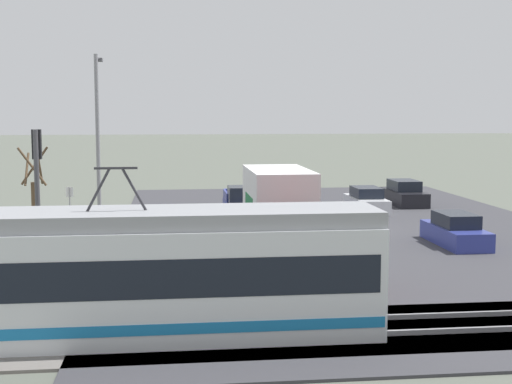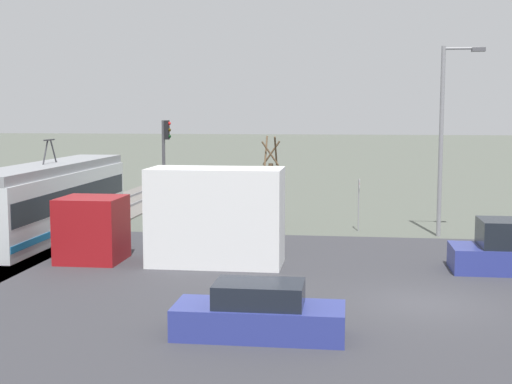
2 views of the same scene
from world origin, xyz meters
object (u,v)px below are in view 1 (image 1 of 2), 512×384
(sedan_car_1, at_px, (404,194))
(street_lamp_near_crossing, at_px, (98,130))
(no_parking_sign, at_px, (70,210))
(light_rail_tram, at_px, (118,276))
(sedan_car_2, at_px, (366,201))
(traffic_light_pole, at_px, (38,190))
(sedan_car_0, at_px, (455,232))
(box_truck, at_px, (283,224))
(street_tree, at_px, (35,211))
(pickup_truck, at_px, (245,207))

(sedan_car_1, bearing_deg, street_lamp_near_crossing, -158.92)
(no_parking_sign, bearing_deg, light_rail_tram, 102.56)
(sedan_car_1, xyz_separation_m, sedan_car_2, (3.24, 2.71, -0.05))
(sedan_car_2, bearing_deg, sedan_car_1, 39.99)
(light_rail_tram, relative_size, sedan_car_1, 2.93)
(light_rail_tram, distance_m, traffic_light_pole, 5.87)
(light_rail_tram, xyz_separation_m, sedan_car_0, (-13.99, -11.66, -1.05))
(box_truck, xyz_separation_m, street_tree, (9.51, -2.23, 0.33))
(pickup_truck, xyz_separation_m, street_lamp_near_crossing, (7.67, 1.82, 4.27))
(street_tree, bearing_deg, sedan_car_0, -174.72)
(box_truck, xyz_separation_m, sedan_car_2, (-7.41, -15.00, -1.11))
(sedan_car_0, height_order, street_lamp_near_crossing, street_lamp_near_crossing)
(traffic_light_pole, bearing_deg, box_truck, -160.60)
(pickup_truck, bearing_deg, traffic_light_pole, 61.77)
(no_parking_sign, bearing_deg, pickup_truck, -146.32)
(sedan_car_2, height_order, street_tree, street_tree)
(street_tree, height_order, no_parking_sign, street_tree)
(box_truck, distance_m, sedan_car_0, 9.34)
(no_parking_sign, bearing_deg, sedan_car_0, 170.85)
(street_lamp_near_crossing, bearing_deg, sedan_car_0, 157.63)
(street_tree, bearing_deg, sedan_car_1, -142.48)
(light_rail_tram, height_order, traffic_light_pole, traffic_light_pole)
(sedan_car_0, bearing_deg, no_parking_sign, 170.85)
(sedan_car_1, relative_size, sedan_car_2, 1.06)
(sedan_car_2, bearing_deg, light_rail_tram, -119.70)
(street_tree, bearing_deg, light_rail_tram, 111.51)
(no_parking_sign, bearing_deg, box_truck, 142.84)
(sedan_car_1, bearing_deg, no_parking_sign, -150.37)
(light_rail_tram, height_order, sedan_car_0, light_rail_tram)
(pickup_truck, distance_m, traffic_light_pole, 17.65)
(light_rail_tram, relative_size, sedan_car_2, 3.11)
(sedan_car_1, height_order, street_tree, street_tree)
(sedan_car_2, bearing_deg, traffic_light_pole, -131.40)
(light_rail_tram, distance_m, street_tree, 10.76)
(pickup_truck, distance_m, street_lamp_near_crossing, 8.96)
(street_tree, relative_size, street_lamp_near_crossing, 0.52)
(sedan_car_1, distance_m, no_parking_sign, 22.37)
(sedan_car_0, bearing_deg, sedan_car_2, 95.19)
(street_lamp_near_crossing, bearing_deg, pickup_truck, -166.68)
(sedan_car_0, distance_m, sedan_car_1, 14.00)
(box_truck, distance_m, street_lamp_near_crossing, 13.58)
(traffic_light_pole, bearing_deg, street_tree, -78.17)
(sedan_car_1, relative_size, traffic_light_pole, 0.86)
(box_truck, height_order, street_tree, street_tree)
(box_truck, bearing_deg, street_lamp_near_crossing, -53.46)
(pickup_truck, xyz_separation_m, traffic_light_pole, (8.25, 15.37, 2.71))
(street_lamp_near_crossing, bearing_deg, sedan_car_2, -163.86)
(street_tree, bearing_deg, street_lamp_near_crossing, -101.31)
(sedan_car_1, xyz_separation_m, no_parking_sign, (19.43, 11.05, 0.83))
(pickup_truck, height_order, no_parking_sign, no_parking_sign)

